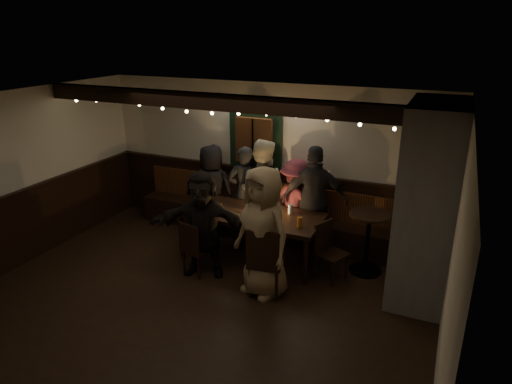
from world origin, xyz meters
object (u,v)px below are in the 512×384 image
at_px(chair_near_left, 194,246).
at_px(person_a, 212,189).
at_px(dining_table, 250,217).
at_px(person_c, 262,191).
at_px(person_d, 296,203).
at_px(person_g, 263,232).
at_px(chair_near_right, 265,259).
at_px(chair_end, 328,247).
at_px(person_e, 315,200).
at_px(person_f, 203,224).
at_px(person_b, 245,193).
at_px(high_top, 368,235).

distance_m(chair_near_left, person_a, 1.56).
relative_size(dining_table, person_c, 1.24).
distance_m(person_d, person_g, 1.56).
bearing_deg(chair_near_right, chair_end, 53.26).
distance_m(chair_near_right, person_c, 1.79).
bearing_deg(chair_end, person_e, 121.41).
relative_size(chair_near_right, person_g, 0.56).
xyz_separation_m(chair_near_right, person_f, (-1.05, 0.21, 0.23)).
bearing_deg(person_f, dining_table, 40.18).
xyz_separation_m(person_a, person_c, (0.92, 0.04, 0.09)).
xyz_separation_m(person_b, person_f, (-0.05, -1.34, -0.02)).
xyz_separation_m(chair_near_right, high_top, (1.12, 1.22, 0.03)).
bearing_deg(dining_table, person_d, 58.25).
xyz_separation_m(dining_table, person_d, (0.47, 0.76, 0.03)).
bearing_deg(dining_table, person_e, 39.20).
distance_m(high_top, person_e, 1.01).
xyz_separation_m(person_a, person_f, (0.60, -1.35, 0.00)).
distance_m(chair_near_right, person_b, 1.87).
relative_size(chair_near_right, person_d, 0.67).
distance_m(person_d, person_e, 0.38).
xyz_separation_m(person_e, person_f, (-1.25, -1.32, -0.09)).
relative_size(person_b, person_c, 0.92).
height_order(dining_table, person_g, person_g).
distance_m(dining_table, person_d, 0.89).
bearing_deg(person_c, chair_end, 147.81).
xyz_separation_m(dining_table, chair_near_right, (0.61, -0.88, -0.15)).
bearing_deg(person_g, chair_end, 69.85).
bearing_deg(person_e, person_a, -16.15).
distance_m(person_a, person_d, 1.52).
bearing_deg(person_f, person_g, -23.33).
relative_size(person_b, person_d, 1.09).
xyz_separation_m(chair_near_left, person_a, (-0.49, 1.45, 0.32)).
xyz_separation_m(chair_near_left, high_top, (2.27, 1.11, 0.12)).
xyz_separation_m(person_a, person_e, (1.85, -0.02, 0.09)).
bearing_deg(chair_near_right, person_d, 94.75).
bearing_deg(high_top, person_d, 161.57).
height_order(person_e, person_g, person_g).
bearing_deg(person_c, person_f, 74.10).
height_order(high_top, person_e, person_e).
distance_m(chair_end, person_a, 2.41).
height_order(high_top, person_d, person_d).
relative_size(dining_table, chair_near_left, 2.64).
xyz_separation_m(chair_near_right, person_g, (-0.06, 0.08, 0.34)).
relative_size(dining_table, high_top, 2.34).
bearing_deg(high_top, chair_near_right, -132.47).
height_order(chair_near_right, chair_end, chair_near_right).
bearing_deg(person_c, high_top, 165.43).
bearing_deg(dining_table, high_top, 11.25).
height_order(person_b, person_f, person_b).
bearing_deg(person_a, person_c, 176.25).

